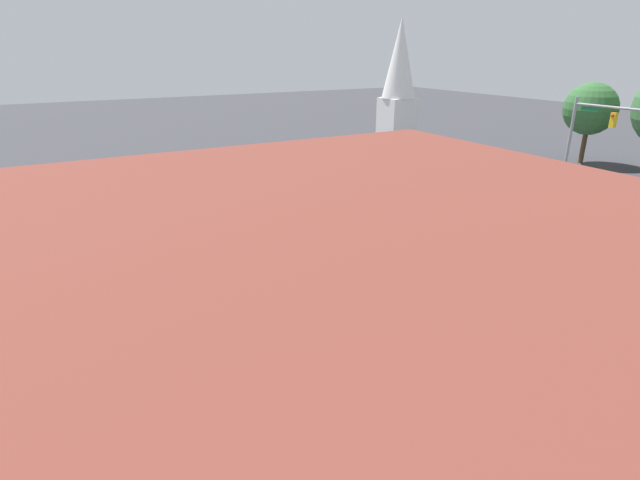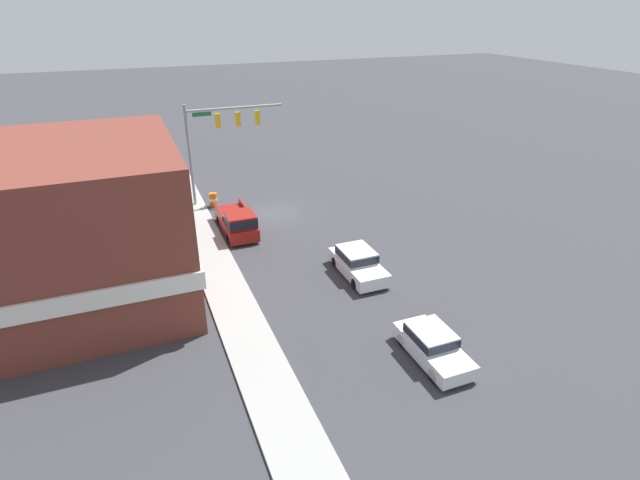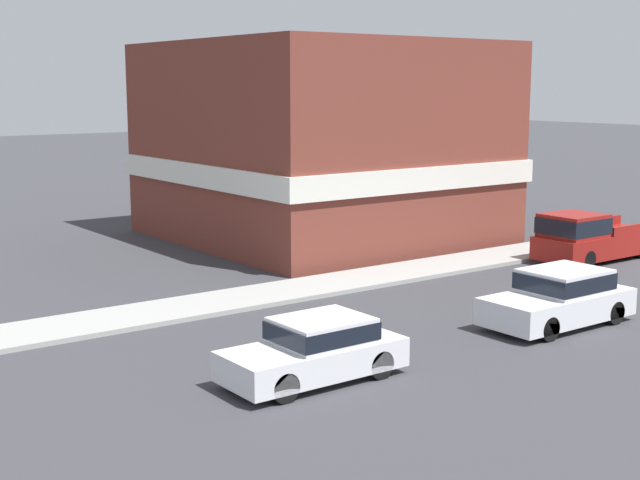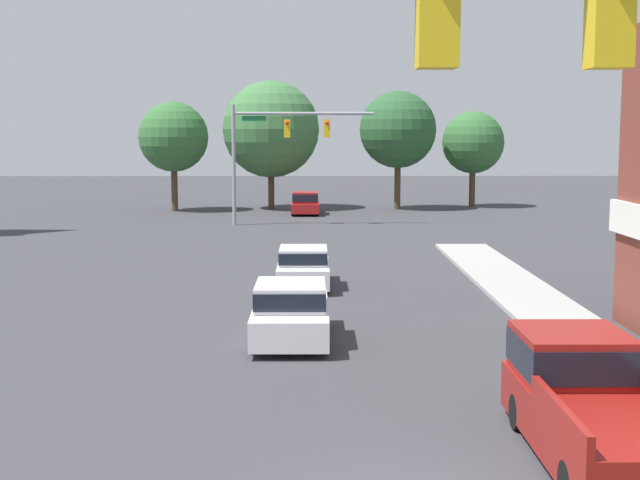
% 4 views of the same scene
% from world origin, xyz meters
% --- Properties ---
extents(far_signal_assembly, '(8.27, 0.49, 7.01)m').
position_xyz_m(far_signal_assembly, '(-3.38, 40.11, 5.12)').
color(far_signal_assembly, gray).
rests_on(far_signal_assembly, ground).
extents(car_lead, '(1.94, 4.52, 1.56)m').
position_xyz_m(car_lead, '(-1.89, 10.77, 0.81)').
color(car_lead, black).
rests_on(car_lead, ground).
extents(car_second_ahead, '(1.79, 4.21, 1.42)m').
position_xyz_m(car_second_ahead, '(-1.66, 18.95, 0.74)').
color(car_second_ahead, black).
rests_on(car_second_ahead, ground).
extents(pickup_truck_parked, '(1.96, 5.37, 1.88)m').
position_xyz_m(pickup_truck_parked, '(3.32, 2.60, 0.92)').
color(pickup_truck_parked, black).
rests_on(pickup_truck_parked, ground).
extents(church_steeple, '(3.18, 3.18, 13.19)m').
position_xyz_m(church_steeple, '(-21.30, 35.09, 6.90)').
color(church_steeple, white).
rests_on(church_steeple, ground).
extents(backdrop_tree_left_far, '(4.81, 4.81, 7.52)m').
position_xyz_m(backdrop_tree_left_far, '(-10.94, 49.70, 5.10)').
color(backdrop_tree_left_far, '#4C3823').
rests_on(backdrop_tree_left_far, ground).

